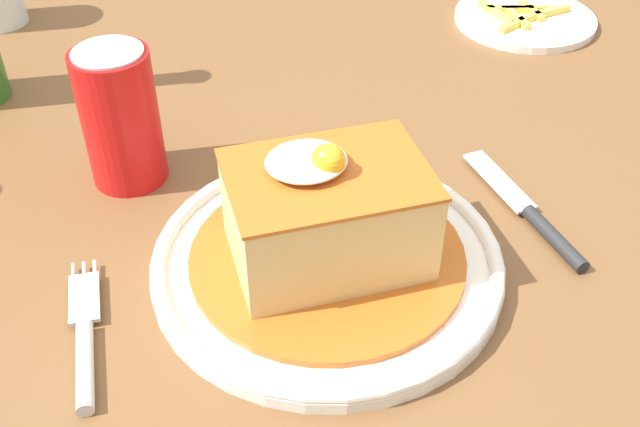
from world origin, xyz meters
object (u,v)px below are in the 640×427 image
object	(u,v)px
fork	(85,343)
soda_can	(120,117)
knife	(537,221)
side_plate_fries	(524,18)
main_plate	(327,260)

from	to	relation	value
fork	soda_can	xyz separation A→B (m)	(0.05, 0.19, 0.06)
knife	side_plate_fries	distance (m)	0.39
knife	side_plate_fries	size ratio (longest dim) A/B	0.98
soda_can	main_plate	bearing A→B (deg)	-50.72
fork	main_plate	bearing A→B (deg)	9.22
soda_can	side_plate_fries	bearing A→B (deg)	20.69
fork	side_plate_fries	size ratio (longest dim) A/B	0.83
side_plate_fries	main_plate	bearing A→B (deg)	-135.43
main_plate	soda_can	world-z (taller)	soda_can
main_plate	side_plate_fries	distance (m)	0.50
fork	soda_can	bearing A→B (deg)	75.93
main_plate	soda_can	bearing A→B (deg)	129.28
fork	knife	world-z (taller)	same
knife	soda_can	xyz separation A→B (m)	(-0.32, 0.16, 0.06)
main_plate	soda_can	xyz separation A→B (m)	(-0.13, 0.16, 0.05)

